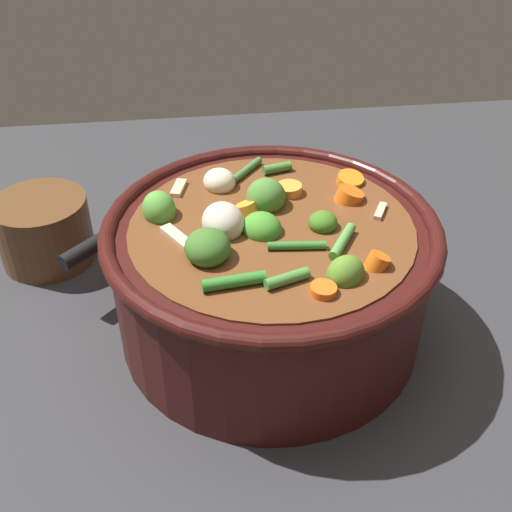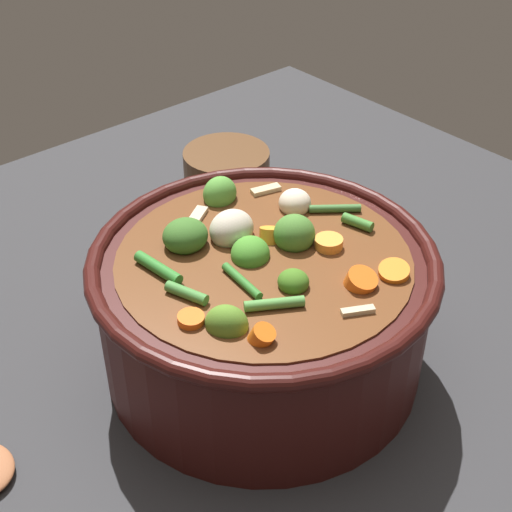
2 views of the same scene
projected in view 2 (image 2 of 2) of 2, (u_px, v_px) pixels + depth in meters
ground_plane at (263, 361)px, 0.75m from camera, size 1.10×1.10×0.00m
cooking_pot at (263, 306)px, 0.70m from camera, size 0.32×0.32×0.16m
small_saucepan at (227, 180)px, 0.95m from camera, size 0.17×0.17×0.08m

